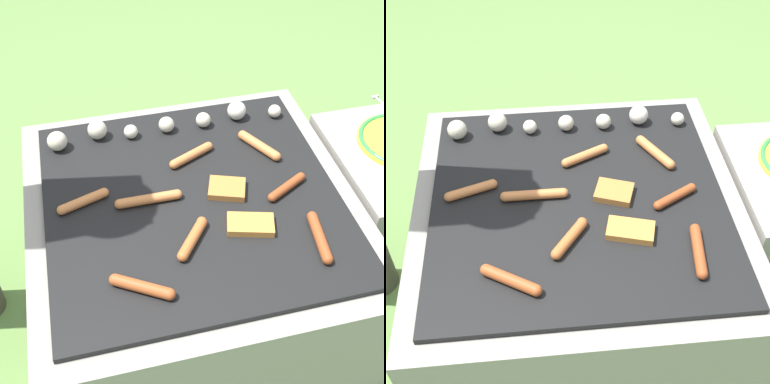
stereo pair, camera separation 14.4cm
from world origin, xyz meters
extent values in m
plane|color=#608442|center=(0.00, 0.00, 0.00)|extent=(14.00, 14.00, 0.00)
cube|color=gray|center=(0.00, 0.00, 0.22)|extent=(0.90, 0.90, 0.44)
cube|color=black|center=(0.00, 0.00, 0.45)|extent=(0.79, 0.79, 0.02)
cylinder|color=#C6753D|center=(-0.12, 0.01, 0.47)|extent=(0.16, 0.03, 0.03)
sphere|color=#C6753D|center=(-0.20, 0.01, 0.47)|extent=(0.03, 0.03, 0.03)
sphere|color=#C6753D|center=(-0.04, 0.01, 0.47)|extent=(0.03, 0.03, 0.03)
cylinder|color=#A34C23|center=(-0.18, -0.27, 0.47)|extent=(0.13, 0.09, 0.03)
sphere|color=#A34C23|center=(-0.24, -0.23, 0.47)|extent=(0.03, 0.03, 0.03)
sphere|color=#A34C23|center=(-0.13, -0.30, 0.47)|extent=(0.03, 0.03, 0.03)
cylinder|color=#93421E|center=(0.27, -0.22, 0.47)|extent=(0.05, 0.14, 0.03)
sphere|color=#93421E|center=(0.26, -0.29, 0.47)|extent=(0.03, 0.03, 0.03)
sphere|color=#93421E|center=(0.28, -0.15, 0.47)|extent=(0.03, 0.03, 0.03)
cylinder|color=#B7602D|center=(-0.04, -0.15, 0.47)|extent=(0.10, 0.11, 0.03)
sphere|color=#B7602D|center=(-0.07, -0.20, 0.47)|extent=(0.03, 0.03, 0.03)
sphere|color=#B7602D|center=(0.00, -0.11, 0.47)|extent=(0.03, 0.03, 0.03)
cylinder|color=#C6753D|center=(-0.29, 0.04, 0.47)|extent=(0.12, 0.06, 0.03)
sphere|color=#C6753D|center=(-0.23, 0.06, 0.47)|extent=(0.03, 0.03, 0.03)
sphere|color=#C6753D|center=(-0.35, 0.02, 0.47)|extent=(0.03, 0.03, 0.03)
cylinder|color=#93421E|center=(0.26, -0.03, 0.47)|extent=(0.12, 0.08, 0.02)
sphere|color=#93421E|center=(0.31, -0.01, 0.47)|extent=(0.02, 0.02, 0.02)
sphere|color=#93421E|center=(0.21, -0.06, 0.47)|extent=(0.02, 0.02, 0.02)
cylinder|color=#C6753D|center=(0.24, 0.15, 0.47)|extent=(0.09, 0.13, 0.03)
sphere|color=#C6753D|center=(0.27, 0.09, 0.47)|extent=(0.03, 0.03, 0.03)
sphere|color=#C6753D|center=(0.21, 0.21, 0.47)|extent=(0.03, 0.03, 0.03)
cylinder|color=#C6753D|center=(0.04, 0.16, 0.47)|extent=(0.13, 0.08, 0.03)
sphere|color=#C6753D|center=(-0.02, 0.13, 0.47)|extent=(0.03, 0.03, 0.03)
sphere|color=#C6753D|center=(0.09, 0.18, 0.47)|extent=(0.03, 0.03, 0.03)
cube|color=#D18438|center=(0.12, -0.14, 0.47)|extent=(0.13, 0.10, 0.02)
cube|color=#B27033|center=(0.10, 0.00, 0.47)|extent=(0.12, 0.11, 0.02)
sphere|color=beige|center=(-0.34, 0.29, 0.49)|extent=(0.06, 0.06, 0.06)
sphere|color=beige|center=(-0.22, 0.32, 0.49)|extent=(0.06, 0.06, 0.06)
sphere|color=beige|center=(-0.12, 0.30, 0.48)|extent=(0.04, 0.04, 0.04)
sphere|color=beige|center=(-0.01, 0.30, 0.48)|extent=(0.05, 0.05, 0.05)
sphere|color=beige|center=(0.11, 0.30, 0.48)|extent=(0.05, 0.05, 0.05)
sphere|color=silver|center=(0.22, 0.31, 0.49)|extent=(0.06, 0.06, 0.06)
sphere|color=beige|center=(0.34, 0.29, 0.48)|extent=(0.04, 0.04, 0.04)
camera|label=1|loc=(-0.24, -0.99, 1.49)|focal=50.00mm
camera|label=2|loc=(-0.10, -1.01, 1.49)|focal=50.00mm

